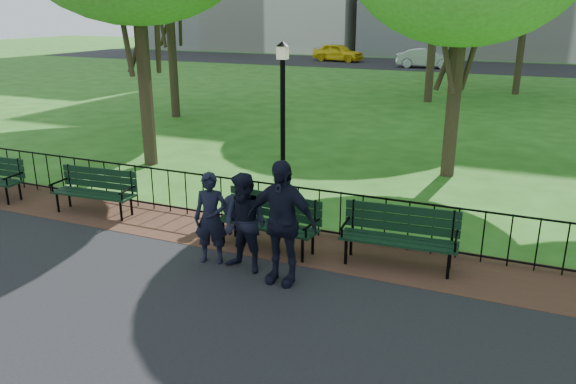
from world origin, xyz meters
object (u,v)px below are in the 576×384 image
at_px(lamppost, 283,112).
at_px(park_bench_right_a, 400,230).
at_px(park_bench_main, 255,212).
at_px(sedan_silver, 427,58).
at_px(person_right, 281,222).
at_px(taxi, 338,52).
at_px(person_mid, 245,224).
at_px(park_bench_left_a, 96,186).
at_px(person_left, 211,218).

bearing_deg(lamppost, park_bench_right_a, -41.07).
relative_size(park_bench_main, sedan_silver, 0.46).
bearing_deg(person_right, lamppost, 115.18).
bearing_deg(park_bench_main, person_right, -40.75).
bearing_deg(taxi, park_bench_right_a, -150.28).
distance_m(park_bench_main, person_mid, 0.98).
bearing_deg(park_bench_left_a, taxi, 96.33).
distance_m(park_bench_right_a, lamppost, 4.53).
xyz_separation_m(person_left, taxi, (-9.57, 34.94, -0.08)).
bearing_deg(park_bench_left_a, person_mid, -20.46).
distance_m(park_bench_left_a, sedan_silver, 31.52).
distance_m(park_bench_main, sedan_silver, 31.87).
bearing_deg(person_left, park_bench_right_a, 5.69).
xyz_separation_m(park_bench_left_a, lamppost, (2.80, 2.89, 1.23)).
distance_m(park_bench_main, taxi, 35.51).
xyz_separation_m(park_bench_main, park_bench_right_a, (2.44, 0.26, -0.04)).
bearing_deg(sedan_silver, person_right, -175.49).
height_order(person_left, person_right, person_right).
xyz_separation_m(park_bench_right_a, person_left, (-2.79, -1.10, 0.16)).
distance_m(park_bench_left_a, person_right, 4.80).
bearing_deg(sedan_silver, park_bench_left_a, 176.41).
bearing_deg(park_bench_left_a, person_right, -19.49).
relative_size(person_left, person_right, 0.79).
distance_m(park_bench_main, lamppost, 3.45).
bearing_deg(lamppost, person_right, -66.46).
xyz_separation_m(park_bench_main, lamppost, (-0.86, 3.13, 1.15)).
height_order(park_bench_left_a, park_bench_right_a, park_bench_right_a).
distance_m(park_bench_main, person_left, 0.92).
relative_size(person_left, person_mid, 0.95).
xyz_separation_m(person_left, person_right, (1.30, -0.18, 0.20)).
bearing_deg(park_bench_left_a, park_bench_right_a, -4.02).
relative_size(person_mid, person_right, 0.83).
relative_size(taxi, sedan_silver, 0.98).
bearing_deg(person_mid, park_bench_right_a, 38.36).
height_order(person_mid, person_right, person_right).
xyz_separation_m(park_bench_right_a, sedan_silver, (-5.21, 31.49, 0.08)).
height_order(park_bench_right_a, lamppost, lamppost).
bearing_deg(park_bench_right_a, person_mid, -155.38).
height_order(person_right, sedan_silver, person_right).
bearing_deg(taxi, person_left, -155.02).
distance_m(person_left, taxi, 36.23).
bearing_deg(person_right, sedan_silver, 98.12).
relative_size(park_bench_main, person_right, 0.98).
bearing_deg(park_bench_right_a, lamppost, 134.79).
relative_size(person_left, sedan_silver, 0.37).
distance_m(lamppost, person_left, 4.14).
relative_size(lamppost, sedan_silver, 0.82).
xyz_separation_m(park_bench_left_a, person_mid, (3.96, -1.16, 0.24)).
bearing_deg(park_bench_right_a, park_bench_left_a, 176.00).
xyz_separation_m(person_right, sedan_silver, (-3.72, 32.77, -0.28)).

